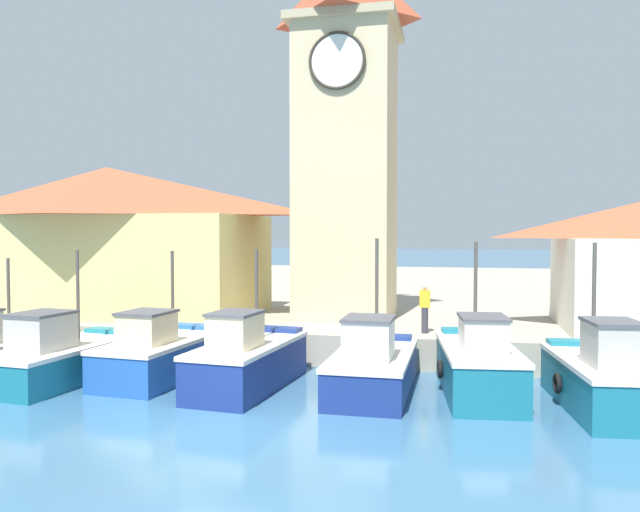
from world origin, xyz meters
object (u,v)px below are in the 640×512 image
fishing_boat_left_outer (62,357)px  warehouse_left (107,238)px  fishing_boat_left_inner (162,354)px  clock_tower (346,126)px  fishing_boat_mid_left (247,360)px  fishing_boat_center (373,366)px  fishing_boat_mid_right (478,365)px  fishing_boat_right_inner (601,378)px  dock_worker_near_tower (425,307)px

fishing_boat_left_outer → warehouse_left: bearing=112.3°
fishing_boat_left_inner → warehouse_left: size_ratio=0.39×
clock_tower → warehouse_left: size_ratio=1.24×
fishing_boat_mid_left → warehouse_left: size_ratio=0.38×
fishing_boat_left_inner → fishing_boat_center: bearing=-1.6°
fishing_boat_center → fishing_boat_mid_right: 2.80m
fishing_boat_mid_right → warehouse_left: warehouse_left is taller
warehouse_left → fishing_boat_mid_left: bearing=-38.8°
fishing_boat_center → clock_tower: size_ratio=0.31×
fishing_boat_left_inner → warehouse_left: 9.05m
fishing_boat_right_inner → dock_worker_near_tower: fishing_boat_right_inner is taller
fishing_boat_center → fishing_boat_right_inner: 5.69m
fishing_boat_center → dock_worker_near_tower: bearing=73.4°
dock_worker_near_tower → fishing_boat_left_outer: bearing=-155.1°
fishing_boat_mid_left → fishing_boat_mid_right: 6.27m
fishing_boat_right_inner → dock_worker_near_tower: 6.36m
warehouse_left → fishing_boat_left_inner: bearing=-48.1°
fishing_boat_left_outer → fishing_boat_mid_right: (11.77, 1.18, 0.09)m
fishing_boat_left_outer → fishing_boat_center: (8.99, 0.81, 0.01)m
fishing_boat_mid_left → fishing_boat_right_inner: 9.11m
fishing_boat_left_inner → clock_tower: size_ratio=0.31×
fishing_boat_mid_right → clock_tower: bearing=125.8°
fishing_boat_right_inner → dock_worker_near_tower: bearing=135.9°
clock_tower → warehouse_left: (-9.91, -0.64, -4.34)m
fishing_boat_left_inner → fishing_boat_mid_left: (2.90, -0.59, 0.05)m
fishing_boat_mid_left → fishing_boat_center: bearing=6.9°
dock_worker_near_tower → warehouse_left: bearing=169.1°
fishing_boat_left_outer → dock_worker_near_tower: 11.26m
clock_tower → fishing_boat_right_inner: bearing=-44.3°
fishing_boat_left_inner → clock_tower: bearing=58.1°
fishing_boat_mid_right → clock_tower: size_ratio=0.32×
warehouse_left → dock_worker_near_tower: (13.12, -2.53, -2.21)m
fishing_boat_mid_left → fishing_boat_mid_right: bearing=7.2°
fishing_boat_left_outer → fishing_boat_mid_right: size_ratio=1.04×
fishing_boat_left_inner → fishing_boat_mid_left: bearing=-11.5°
fishing_boat_mid_right → fishing_boat_mid_left: bearing=-172.8°
fishing_boat_mid_left → warehouse_left: warehouse_left is taller
clock_tower → dock_worker_near_tower: bearing=-44.6°
fishing_boat_mid_left → fishing_boat_center: size_ratio=0.99×
fishing_boat_left_inner → clock_tower: clock_tower is taller
clock_tower → warehouse_left: bearing=-176.3°
warehouse_left → dock_worker_near_tower: bearing=-10.9°
fishing_boat_right_inner → clock_tower: bearing=135.7°
fishing_boat_left_outer → fishing_boat_right_inner: (14.66, 0.36, 0.08)m
fishing_boat_left_outer → fishing_boat_right_inner: size_ratio=1.09×
fishing_boat_left_inner → warehouse_left: (-5.62, 6.25, 3.35)m
fishing_boat_mid_right → clock_tower: (-4.83, 6.70, 7.63)m
fishing_boat_left_inner → fishing_boat_mid_left: size_ratio=1.00×
fishing_boat_left_inner → fishing_boat_right_inner: size_ratio=1.03×
fishing_boat_left_inner → dock_worker_near_tower: size_ratio=3.02×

